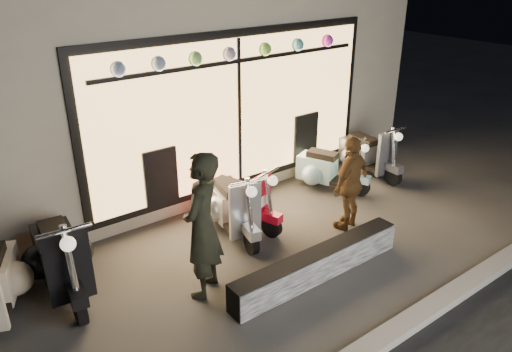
{
  "coord_description": "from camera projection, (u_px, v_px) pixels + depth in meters",
  "views": [
    {
      "loc": [
        -3.75,
        -4.57,
        3.96
      ],
      "look_at": [
        0.15,
        0.6,
        1.05
      ],
      "focal_mm": 35.0,
      "sensor_mm": 36.0,
      "label": 1
    }
  ],
  "objects": [
    {
      "name": "shop_building",
      "position": [
        116.0,
        56.0,
        9.77
      ],
      "size": [
        10.2,
        6.23,
        4.2
      ],
      "color": "beige",
      "rests_on": "ground"
    },
    {
      "name": "woman",
      "position": [
        351.0,
        183.0,
        7.58
      ],
      "size": [
        0.94,
        0.57,
        1.5
      ],
      "primitive_type": "imported",
      "rotation": [
        0.0,
        0.0,
        3.38
      ],
      "color": "brown",
      "rests_on": "ground"
    },
    {
      "name": "scooter_silver",
      "position": [
        231.0,
        204.0,
        7.65
      ],
      "size": [
        0.68,
        1.5,
        1.06
      ],
      "rotation": [
        0.0,
        0.0,
        -0.21
      ],
      "color": "black",
      "rests_on": "ground"
    },
    {
      "name": "man",
      "position": [
        202.0,
        226.0,
        6.0
      ],
      "size": [
        0.82,
        0.78,
        1.9
      ],
      "primitive_type": "imported",
      "rotation": [
        0.0,
        0.0,
        3.8
      ],
      "color": "black",
      "rests_on": "ground"
    },
    {
      "name": "ground",
      "position": [
        273.0,
        261.0,
        7.0
      ],
      "size": [
        40.0,
        40.0,
        0.0
      ],
      "primitive_type": "plane",
      "color": "#383533",
      "rests_on": "ground"
    },
    {
      "name": "graffiti_barrier",
      "position": [
        318.0,
        264.0,
        6.57
      ],
      "size": [
        2.72,
        0.28,
        0.4
      ],
      "primitive_type": "cube",
      "color": "black",
      "rests_on": "ground"
    },
    {
      "name": "scooter_grey",
      "position": [
        365.0,
        152.0,
        9.68
      ],
      "size": [
        0.48,
        1.43,
        1.03
      ],
      "rotation": [
        0.0,
        0.0,
        -0.03
      ],
      "color": "black",
      "rests_on": "ground"
    },
    {
      "name": "scooter_blue",
      "position": [
        324.0,
        167.0,
        9.05
      ],
      "size": [
        0.78,
        1.34,
        0.97
      ],
      "rotation": [
        0.0,
        0.0,
        0.39
      ],
      "color": "black",
      "rests_on": "ground"
    },
    {
      "name": "kerb",
      "position": [
        386.0,
        337.0,
        5.52
      ],
      "size": [
        40.0,
        0.25,
        0.12
      ],
      "primitive_type": "cube",
      "color": "slate",
      "rests_on": "ground"
    },
    {
      "name": "scooter_black",
      "position": [
        60.0,
        255.0,
        6.3
      ],
      "size": [
        0.61,
        1.63,
        1.16
      ],
      "rotation": [
        0.0,
        0.0,
        -0.09
      ],
      "color": "black",
      "rests_on": "ground"
    },
    {
      "name": "scooter_red",
      "position": [
        233.0,
        200.0,
        7.83
      ],
      "size": [
        0.73,
        1.41,
        1.01
      ],
      "rotation": [
        0.0,
        0.0,
        0.3
      ],
      "color": "black",
      "rests_on": "ground"
    }
  ]
}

